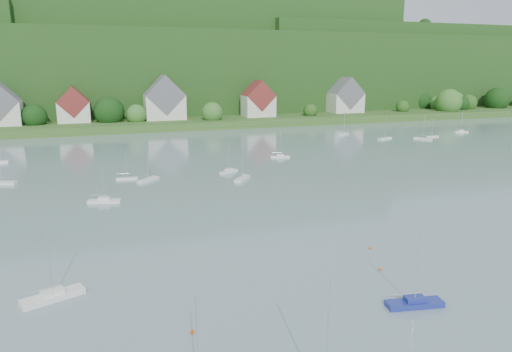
{
  "coord_description": "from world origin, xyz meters",
  "views": [
    {
      "loc": [
        -22.53,
        -7.47,
        24.55
      ],
      "look_at": [
        5.82,
        75.0,
        4.0
      ],
      "focal_mm": 32.92,
      "sensor_mm": 36.0,
      "label": 1
    }
  ],
  "objects": [
    {
      "name": "far_shore_strip",
      "position": [
        0.0,
        200.0,
        1.5
      ],
      "size": [
        600.0,
        60.0,
        3.0
      ],
      "primitive_type": "cube",
      "color": "#2C541F",
      "rests_on": "ground"
    },
    {
      "name": "forested_ridge",
      "position": [
        0.39,
        268.57,
        22.89
      ],
      "size": [
        620.0,
        181.22,
        69.89
      ],
      "color": "#173C13",
      "rests_on": "ground"
    },
    {
      "name": "village_building_0",
      "position": [
        -55.0,
        187.0,
        9.51
      ],
      "size": [
        14.0,
        10.4,
        16.0
      ],
      "color": "beige",
      "rests_on": "far_shore_strip"
    },
    {
      "name": "village_building_1",
      "position": [
        -30.0,
        189.0,
        8.75
      ],
      "size": [
        12.0,
        9.36,
        14.0
      ],
      "color": "beige",
      "rests_on": "far_shore_strip"
    },
    {
      "name": "village_building_2",
      "position": [
        5.0,
        188.0,
        10.27
      ],
      "size": [
        16.0,
        11.44,
        18.0
      ],
      "color": "beige",
      "rests_on": "far_shore_strip"
    },
    {
      "name": "village_building_3",
      "position": [
        45.0,
        186.0,
        9.43
      ],
      "size": [
        13.0,
        10.4,
        15.5
      ],
      "color": "beige",
      "rests_on": "far_shore_strip"
    },
    {
      "name": "village_building_4",
      "position": [
        90.0,
        190.0,
        9.59
      ],
      "size": [
        15.0,
        10.4,
        16.5
      ],
      "color": "beige",
      "rests_on": "far_shore_strip"
    },
    {
      "name": "near_sailboat_1",
      "position": [
        7.67,
        29.36,
        0.44
      ],
      "size": [
        6.22,
        2.7,
        8.12
      ],
      "rotation": [
        0.0,
        0.0,
        -0.17
      ],
      "color": "navy",
      "rests_on": "ground"
    },
    {
      "name": "near_sailboat_6",
      "position": [
        -28.22,
        43.25,
        0.46
      ],
      "size": [
        6.71,
        4.01,
        8.76
      ],
      "rotation": [
        0.0,
        0.0,
        0.36
      ],
      "color": "silver",
      "rests_on": "ground"
    },
    {
      "name": "mooring_buoy_0",
      "position": [
        -15.33,
        31.94,
        0.0
      ],
      "size": [
        0.44,
        0.44,
        0.44
      ],
      "primitive_type": "sphere",
      "color": "#DB5608",
      "rests_on": "ground"
    },
    {
      "name": "mooring_buoy_2",
      "position": [
        9.38,
        38.15,
        0.0
      ],
      "size": [
        0.42,
        0.42,
        0.42
      ],
      "primitive_type": "sphere",
      "color": "#DB5608",
      "rests_on": "ground"
    },
    {
      "name": "mooring_buoy_3",
      "position": [
        12.02,
        44.52,
        0.0
      ],
      "size": [
        0.42,
        0.42,
        0.42
      ],
      "primitive_type": "sphere",
      "color": "#DB5608",
      "rests_on": "ground"
    },
    {
      "name": "far_sailboat_cluster",
      "position": [
        6.62,
        115.58,
        0.37
      ],
      "size": [
        200.09,
        65.77,
        8.71
      ],
      "color": "silver",
      "rests_on": "ground"
    }
  ]
}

